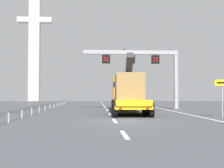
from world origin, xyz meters
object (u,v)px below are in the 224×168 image
object	(u,v)px
overhead_lane_gantry	(144,62)
exit_sign_yellow	(222,90)
bridge_pylon_distant	(35,34)
heavy_haul_truck_yellow	(127,92)

from	to	relation	value
overhead_lane_gantry	exit_sign_yellow	size ratio (longest dim) A/B	3.98
exit_sign_yellow	bridge_pylon_distant	world-z (taller)	bridge_pylon_distant
overhead_lane_gantry	heavy_haul_truck_yellow	bearing A→B (deg)	-120.51
exit_sign_yellow	bridge_pylon_distant	xyz separation A→B (m)	(-25.49, 54.24, 15.46)
heavy_haul_truck_yellow	bridge_pylon_distant	distance (m)	52.62
overhead_lane_gantry	heavy_haul_truck_yellow	distance (m)	6.00
overhead_lane_gantry	exit_sign_yellow	bearing A→B (deg)	-72.06
overhead_lane_gantry	bridge_pylon_distant	bearing A→B (deg)	117.07
heavy_haul_truck_yellow	exit_sign_yellow	world-z (taller)	heavy_haul_truck_yellow
heavy_haul_truck_yellow	bridge_pylon_distant	bearing A→B (deg)	112.39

